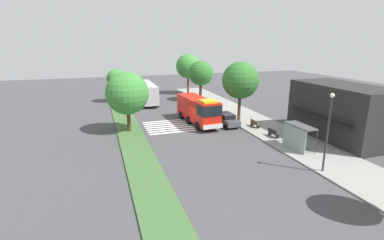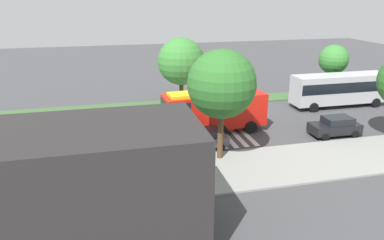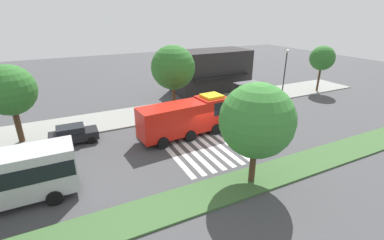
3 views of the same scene
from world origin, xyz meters
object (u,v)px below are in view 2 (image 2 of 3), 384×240
Objects in this scene: transit_bus at (340,88)px; bench_west_of_shelter at (182,160)px; bus_stop_shelter at (58,155)px; median_tree_far_west at (334,60)px; sidewalk_tree_center at (222,84)px; parked_car_west at (335,126)px; median_tree_west at (181,62)px; parked_car_mid at (201,139)px; fire_truck at (210,111)px; bench_near_shelter at (123,166)px.

bench_west_of_shelter is at bearing -151.55° from transit_bus.
bench_west_of_shelter is at bearing -179.70° from bus_stop_shelter.
median_tree_far_west reaches higher than bench_west_of_shelter.
bench_west_of_shelter is at bearing 35.11° from median_tree_far_west.
bus_stop_shelter is at bearing 3.95° from sidewalk_tree_center.
parked_car_west is 22.55m from bus_stop_shelter.
sidewalk_tree_center reaches higher than median_tree_west.
transit_bus is 19.77m from sidewalk_tree_center.
parked_car_mid is 0.61× the size of median_tree_west.
sidewalk_tree_center is at bearing 76.67° from fire_truck.
parked_car_west is at bearing 157.82° from fire_truck.
parked_car_west is 0.73× the size of median_tree_far_west.
bench_west_of_shelter is at bearing 78.11° from median_tree_west.
parked_car_west is 0.98× the size of parked_car_mid.
bench_west_of_shelter is at bearing 12.69° from parked_car_west.
median_tree_west is (-3.25, -15.43, 4.19)m from bench_west_of_shelter.
median_tree_west is (-7.39, -15.43, 4.19)m from bench_near_shelter.
median_tree_west is (-1.12, -12.50, 3.94)m from parked_car_mid.
bench_west_of_shelter is 0.22× the size of median_tree_west.
sidewalk_tree_center reaches higher than bus_stop_shelter.
fire_truck is 16.48m from transit_bus.
bench_near_shelter is 0.27× the size of median_tree_far_west.
bus_stop_shelter is at bearing -158.86° from transit_bus.
fire_truck reaches higher than bench_near_shelter.
fire_truck reaches higher than transit_bus.
median_tree_west reaches higher than median_tree_far_west.
bench_near_shelter is at bearing 10.11° from parked_car_west.
parked_car_mid is 19.29m from transit_bus.
sidewalk_tree_center is at bearing 110.75° from parked_car_mid.
sidewalk_tree_center reaches higher than transit_bus.
transit_bus is 3.07× the size of bus_stop_shelter.
transit_bus is 1.83× the size of median_tree_far_west.
transit_bus reaches higher than bench_near_shelter.
median_tree_west reaches higher than parked_car_west.
median_tree_far_west reaches higher than parked_car_mid.
fire_truck is 10.26m from bench_near_shelter.
median_tree_west reaches higher than parked_car_mid.
fire_truck is 9.63m from median_tree_west.
sidewalk_tree_center reaches higher than bench_west_of_shelter.
sidewalk_tree_center reaches higher than median_tree_far_west.
median_tree_far_west is at bearing -152.79° from bus_stop_shelter.
bench_west_of_shelter is at bearing 52.52° from parked_car_mid.
transit_bus reaches higher than bench_west_of_shelter.
parked_car_mid is 2.74× the size of bench_west_of_shelter.
bus_stop_shelter is (22.33, 2.97, 1.01)m from parked_car_west.
bus_stop_shelter is 2.19× the size of bench_west_of_shelter.
bench_near_shelter is at bearing 30.60° from median_tree_far_west.
parked_car_west is 9.56m from transit_bus.
bench_near_shelter is (18.33, 2.93, -0.28)m from parked_car_west.
sidewalk_tree_center reaches higher than fire_truck.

